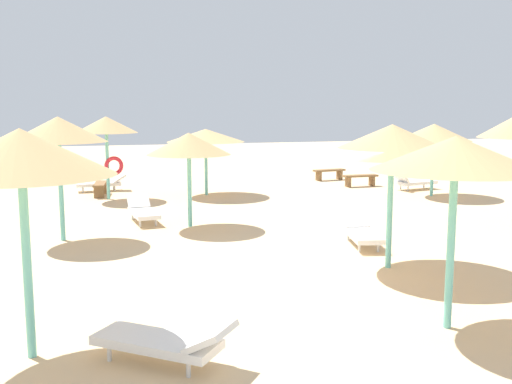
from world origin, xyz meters
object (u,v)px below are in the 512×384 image
(lounger_0, at_px, (414,182))
(lounger_2, at_px, (143,211))
(parasol_2, at_px, (189,144))
(parasol_4, at_px, (392,141))
(parasol_7, at_px, (58,130))
(lounger_4, at_px, (361,232))
(parasol_1, at_px, (21,153))
(parasol_5, at_px, (455,154))
(bench_1, at_px, (329,173))
(lounger_1, at_px, (166,341))
(parasol_3, at_px, (106,126))
(bench_0, at_px, (100,187))
(parasol_0, at_px, (434,133))
(lounger_3, at_px, (102,183))
(bench_2, at_px, (360,178))
(parasol_6, at_px, (206,136))

(lounger_0, relative_size, lounger_2, 1.00)
(parasol_2, bearing_deg, parasol_4, -58.36)
(lounger_2, bearing_deg, parasol_2, -41.76)
(parasol_7, distance_m, lounger_4, 7.83)
(parasol_1, xyz_separation_m, parasol_5, (6.01, -0.64, -0.10))
(parasol_5, distance_m, bench_1, 18.06)
(lounger_1, xyz_separation_m, lounger_2, (0.61, 9.75, 0.01))
(parasol_1, distance_m, parasol_3, 13.69)
(parasol_1, height_order, parasol_2, parasol_1)
(parasol_1, height_order, bench_0, parasol_1)
(parasol_4, xyz_separation_m, lounger_2, (-4.47, 6.38, -2.33))
(lounger_1, distance_m, lounger_4, 7.66)
(parasol_0, distance_m, lounger_3, 12.90)
(parasol_4, bearing_deg, parasol_7, 145.76)
(parasol_3, distance_m, bench_2, 10.50)
(parasol_1, bearing_deg, lounger_4, 33.01)
(parasol_0, distance_m, lounger_1, 16.57)
(bench_2, bearing_deg, parasol_7, -148.97)
(bench_2, bearing_deg, parasol_0, -65.13)
(parasol_5, distance_m, parasol_6, 14.31)
(parasol_1, xyz_separation_m, parasol_4, (6.79, 2.65, -0.10))
(bench_1, bearing_deg, parasol_3, -163.80)
(parasol_7, distance_m, lounger_3, 9.01)
(parasol_2, xyz_separation_m, parasol_6, (1.60, 5.69, -0.07))
(lounger_3, bearing_deg, parasol_5, -74.15)
(lounger_0, bearing_deg, parasol_4, -123.40)
(parasol_7, bearing_deg, lounger_2, 40.97)
(parasol_3, bearing_deg, parasol_1, -96.40)
(parasol_2, relative_size, lounger_2, 1.35)
(parasol_1, distance_m, parasol_5, 6.04)
(bench_2, bearing_deg, parasol_6, -175.72)
(parasol_0, distance_m, bench_1, 6.06)
(lounger_3, xyz_separation_m, lounger_4, (5.81, -11.09, -0.00))
(parasol_3, xyz_separation_m, lounger_0, (11.88, -0.93, -2.31))
(parasol_6, relative_size, lounger_3, 1.51)
(parasol_0, bearing_deg, lounger_1, -134.27)
(parasol_4, distance_m, lounger_1, 6.53)
(lounger_4, distance_m, bench_2, 10.54)
(parasol_2, relative_size, bench_1, 1.70)
(parasol_5, height_order, lounger_4, parasol_5)
(parasol_0, height_order, lounger_3, parasol_0)
(lounger_1, xyz_separation_m, bench_1, (9.65, 17.18, 0.04))
(parasol_7, xyz_separation_m, lounger_3, (1.19, 8.59, -2.46))
(parasol_7, relative_size, lounger_1, 1.64)
(lounger_0, bearing_deg, parasol_7, -157.38)
(parasol_0, bearing_deg, lounger_4, -133.31)
(lounger_0, distance_m, lounger_3, 12.44)
(parasol_4, xyz_separation_m, lounger_0, (6.61, 10.03, -2.33))
(lounger_2, bearing_deg, parasol_6, 58.67)
(lounger_3, xyz_separation_m, bench_2, (10.41, -1.61, 0.03))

